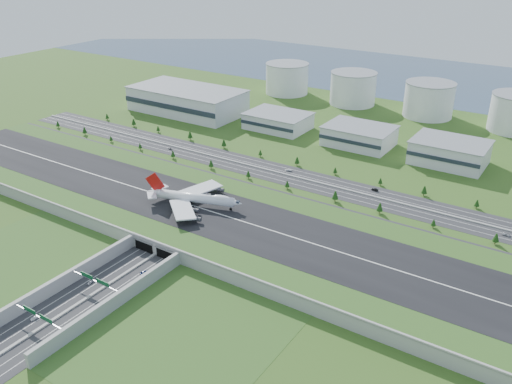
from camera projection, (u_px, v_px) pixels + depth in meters
The scene contains 24 objects.
ground at pixel (207, 221), 358.08m from camera, with size 1200.00×1200.00×0.00m, color #285A1C.
airfield_deck at pixel (207, 216), 356.26m from camera, with size 520.00×100.00×9.20m.
underpass_road at pixel (89, 291), 281.36m from camera, with size 38.80×120.40×8.00m.
sign_gantry_near at pixel (95, 282), 283.18m from camera, with size 38.70×0.70×9.80m.
sign_gantry_far at pixel (38, 317), 256.68m from camera, with size 38.70×0.70×9.80m.
north_expressway at pixel (281, 174), 429.97m from camera, with size 560.00×36.00×0.12m, color #28282B.
tree_row at pixel (303, 173), 418.82m from camera, with size 506.05×48.56×8.18m.
hangar_west at pixel (187, 100), 576.96m from camera, with size 120.00×60.00×25.00m, color silver.
hangar_mid_a at pixel (278, 121), 528.41m from camera, with size 58.00×42.00×15.00m, color silver.
hangar_mid_b at pixel (359, 136), 485.90m from camera, with size 58.00×42.00×17.00m, color silver.
hangar_mid_c at pixel (449, 152), 445.87m from camera, with size 58.00×42.00×19.00m, color silver.
fuel_tank_a at pixel (287, 79), 644.69m from camera, with size 50.00×50.00×35.00m, color white.
fuel_tank_b at pixel (353, 89), 602.60m from camera, with size 50.00×50.00×35.00m, color white.
fuel_tank_c at pixel (429, 100), 560.52m from camera, with size 50.00×50.00×35.00m, color white.
bay_water at pixel (429, 78), 721.41m from camera, with size 1200.00×260.00×0.06m, color #334962.
boeing_747 at pixel (194, 198), 358.40m from camera, with size 65.54×61.01×20.92m.
car_0 at pixel (90, 282), 293.15m from camera, with size 1.62×4.02×1.37m, color silver.
car_1 at pixel (35, 318), 265.83m from camera, with size 1.41×4.06×1.34m, color silver.
car_2 at pixel (145, 272), 301.87m from camera, with size 2.51×5.45×1.51m, color #0B163A.
car_3 at pixel (50, 341), 250.48m from camera, with size 2.24×5.52×1.60m, color #A50F24.
car_4 at pixel (170, 149), 478.01m from camera, with size 1.67×4.15×1.41m, color #535357.
car_5 at pixel (375, 190), 400.44m from camera, with size 1.82×5.21×1.72m, color black.
car_6 at pixel (506, 235), 340.26m from camera, with size 2.30×4.98×1.38m, color silver.
car_7 at pixel (288, 170), 434.19m from camera, with size 2.27×5.57×1.62m, color white.
Camera 1 is at (199.81, -246.50, 170.15)m, focal length 38.00 mm.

